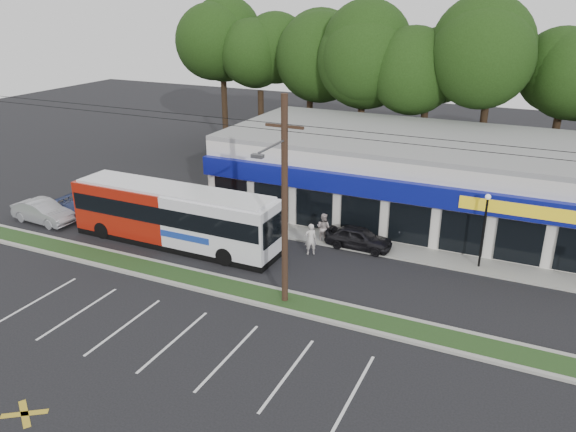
# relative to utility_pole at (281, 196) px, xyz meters

# --- Properties ---
(ground) EXTENTS (120.00, 120.00, 0.00)m
(ground) POSITION_rel_utility_pole_xyz_m (-2.83, -0.93, -5.41)
(ground) COLOR black
(ground) RESTS_ON ground
(grass_strip) EXTENTS (40.00, 1.60, 0.12)m
(grass_strip) POSITION_rel_utility_pole_xyz_m (-2.83, 0.07, -5.35)
(grass_strip) COLOR #1F3716
(grass_strip) RESTS_ON ground
(curb_south) EXTENTS (40.00, 0.25, 0.14)m
(curb_south) POSITION_rel_utility_pole_xyz_m (-2.83, -0.78, -5.34)
(curb_south) COLOR #9E9E93
(curb_south) RESTS_ON ground
(curb_north) EXTENTS (40.00, 0.25, 0.14)m
(curb_north) POSITION_rel_utility_pole_xyz_m (-2.83, 0.92, -5.34)
(curb_north) COLOR #9E9E93
(curb_north) RESTS_ON ground
(sidewalk) EXTENTS (32.00, 2.20, 0.10)m
(sidewalk) POSITION_rel_utility_pole_xyz_m (2.17, 8.07, -5.36)
(sidewalk) COLOR #9E9E93
(sidewalk) RESTS_ON ground
(strip_mall) EXTENTS (25.00, 12.55, 5.30)m
(strip_mall) POSITION_rel_utility_pole_xyz_m (2.67, 14.99, -2.76)
(strip_mall) COLOR silver
(strip_mall) RESTS_ON ground
(utility_pole) EXTENTS (50.00, 2.77, 10.00)m
(utility_pole) POSITION_rel_utility_pole_xyz_m (0.00, 0.00, 0.00)
(utility_pole) COLOR black
(utility_pole) RESTS_ON ground
(lamp_post) EXTENTS (0.30, 0.30, 4.25)m
(lamp_post) POSITION_rel_utility_pole_xyz_m (8.17, 7.87, -2.74)
(lamp_post) COLOR black
(lamp_post) RESTS_ON ground
(tree_line) EXTENTS (46.76, 6.76, 11.83)m
(tree_line) POSITION_rel_utility_pole_xyz_m (1.17, 25.07, 3.00)
(tree_line) COLOR black
(tree_line) RESTS_ON ground
(metrobus) EXTENTS (13.07, 2.85, 3.50)m
(metrobus) POSITION_rel_utility_pole_xyz_m (-8.68, 3.57, -3.56)
(metrobus) COLOR #9E1A0C
(metrobus) RESTS_ON ground
(car_dark) EXTENTS (3.94, 1.66, 1.33)m
(car_dark) POSITION_rel_utility_pole_xyz_m (1.40, 7.57, -4.75)
(car_dark) COLOR black
(car_dark) RESTS_ON ground
(car_silver) EXTENTS (4.56, 1.81, 1.48)m
(car_silver) POSITION_rel_utility_pole_xyz_m (-18.54, 2.73, -4.67)
(car_silver) COLOR #97999E
(car_silver) RESTS_ON ground
(car_blue) EXTENTS (4.93, 2.08, 1.42)m
(car_blue) POSITION_rel_utility_pole_xyz_m (-15.83, 4.37, -4.70)
(car_blue) COLOR navy
(car_blue) RESTS_ON ground
(pedestrian_a) EXTENTS (0.82, 0.75, 1.87)m
(pedestrian_a) POSITION_rel_utility_pole_xyz_m (-0.83, 5.62, -4.48)
(pedestrian_a) COLOR silver
(pedestrian_a) RESTS_ON ground
(pedestrian_b) EXTENTS (0.97, 0.81, 1.81)m
(pedestrian_b) POSITION_rel_utility_pole_xyz_m (-0.83, 7.57, -4.51)
(pedestrian_b) COLOR #B7A8A5
(pedestrian_b) RESTS_ON ground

